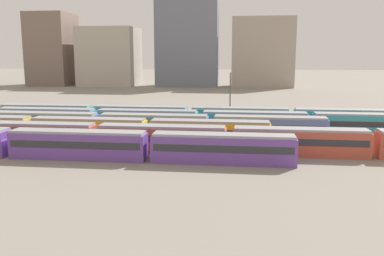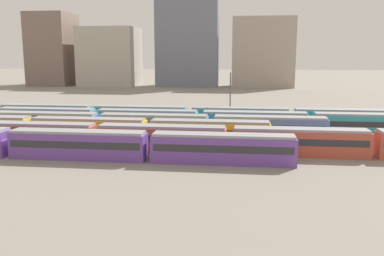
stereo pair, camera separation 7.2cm
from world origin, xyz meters
name	(u,v)px [view 2 (the right image)]	position (x,y,z in m)	size (l,w,h in m)	color
ground_plane	(53,137)	(0.00, 13.00, 0.00)	(600.00, 600.00, 0.00)	gray
train_track_0	(78,144)	(9.78, 0.00, 1.90)	(55.80, 3.06, 3.75)	#6B429E
train_track_1	(373,143)	(48.23, 5.20, 1.90)	(112.50, 3.06, 3.75)	#BC4C38
train_track_2	(89,130)	(7.28, 10.40, 1.90)	(55.80, 3.06, 3.75)	yellow
train_track_3	(154,125)	(16.49, 15.60, 1.90)	(55.80, 3.06, 3.75)	#4C70BC
train_track_4	(310,123)	(42.54, 20.80, 1.90)	(112.50, 3.06, 3.75)	teal
train_track_5	(189,116)	(21.06, 26.00, 1.90)	(74.70, 3.06, 3.75)	teal
catenary_pole_1	(230,96)	(28.59, 29.17, 5.56)	(0.24, 3.20, 10.02)	#4C4C51
distant_building_0	(53,49)	(-51.38, 123.85, 15.36)	(17.24, 19.19, 30.72)	#7A665B
distant_building_1	(110,57)	(-25.84, 123.85, 12.25)	(23.32, 20.73, 24.50)	#B2A899
distant_building_2	(188,41)	(7.72, 123.85, 18.57)	(25.44, 13.56, 37.14)	slate
distant_building_3	(263,52)	(38.80, 123.85, 14.05)	(24.92, 13.39, 28.09)	#A89989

